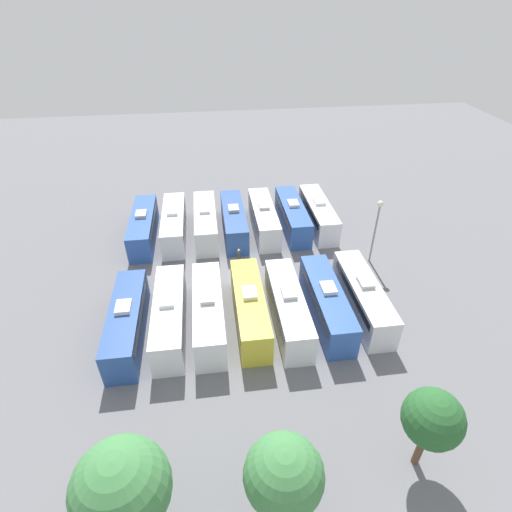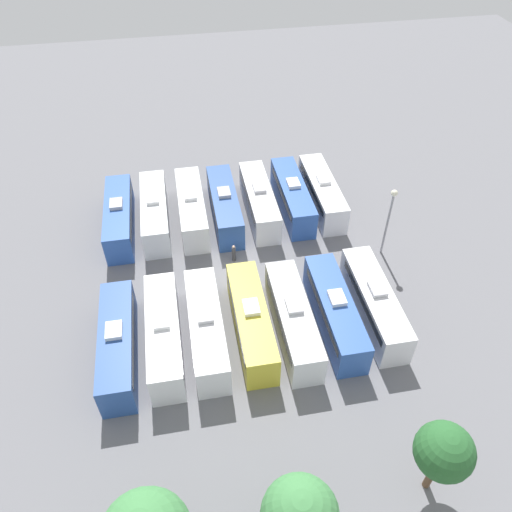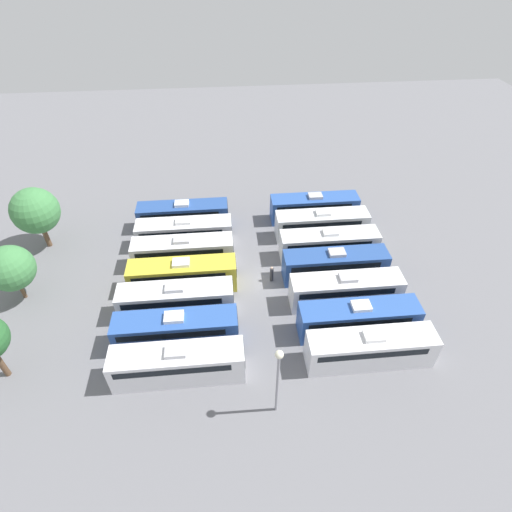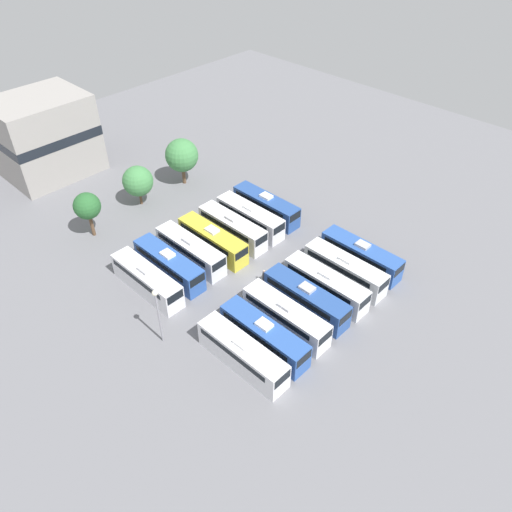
% 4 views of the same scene
% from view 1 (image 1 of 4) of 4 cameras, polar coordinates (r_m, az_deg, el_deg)
% --- Properties ---
extents(ground_plane, '(121.75, 121.75, 0.00)m').
position_cam_1_polar(ground_plane, '(41.60, -2.19, -1.96)').
color(ground_plane, slate).
extents(bus_0, '(2.51, 10.42, 3.39)m').
position_cam_1_polar(bus_0, '(48.96, 8.87, 6.07)').
color(bus_0, white).
rests_on(bus_0, ground_plane).
extents(bus_1, '(2.51, 10.42, 3.39)m').
position_cam_1_polar(bus_1, '(48.15, 5.24, 5.84)').
color(bus_1, '#2D56A8').
rests_on(bus_1, ground_plane).
extents(bus_2, '(2.51, 10.42, 3.39)m').
position_cam_1_polar(bus_2, '(47.41, 1.11, 5.50)').
color(bus_2, white).
rests_on(bus_2, ground_plane).
extents(bus_3, '(2.51, 10.42, 3.39)m').
position_cam_1_polar(bus_3, '(46.95, -3.18, 5.12)').
color(bus_3, '#284C93').
rests_on(bus_3, ground_plane).
extents(bus_4, '(2.51, 10.42, 3.39)m').
position_cam_1_polar(bus_4, '(47.01, -7.23, 4.92)').
color(bus_4, silver).
rests_on(bus_4, ground_plane).
extents(bus_5, '(2.51, 10.42, 3.39)m').
position_cam_1_polar(bus_5, '(47.20, -11.64, 4.58)').
color(bus_5, silver).
rests_on(bus_5, ground_plane).
extents(bus_6, '(2.51, 10.42, 3.39)m').
position_cam_1_polar(bus_6, '(47.51, -15.81, 4.14)').
color(bus_6, '#2D56A8').
rests_on(bus_6, ground_plane).
extents(bus_7, '(2.51, 10.42, 3.39)m').
position_cam_1_polar(bus_7, '(36.98, 15.04, -5.56)').
color(bus_7, silver).
rests_on(bus_7, ground_plane).
extents(bus_8, '(2.51, 10.42, 3.39)m').
position_cam_1_polar(bus_8, '(35.69, 10.06, -6.47)').
color(bus_8, '#2D56A8').
rests_on(bus_8, ground_plane).
extents(bus_9, '(2.51, 10.42, 3.39)m').
position_cam_1_polar(bus_9, '(34.76, 4.60, -7.26)').
color(bus_9, silver).
rests_on(bus_9, ground_plane).
extents(bus_10, '(2.51, 10.42, 3.39)m').
position_cam_1_polar(bus_10, '(34.67, -0.90, -7.27)').
color(bus_10, gold).
rests_on(bus_10, ground_plane).
extents(bus_11, '(2.51, 10.42, 3.39)m').
position_cam_1_polar(bus_11, '(34.47, -6.80, -7.87)').
color(bus_11, silver).
rests_on(bus_11, ground_plane).
extents(bus_12, '(2.51, 10.42, 3.39)m').
position_cam_1_polar(bus_12, '(34.70, -12.26, -8.22)').
color(bus_12, silver).
rests_on(bus_12, ground_plane).
extents(bus_13, '(2.51, 10.42, 3.39)m').
position_cam_1_polar(bus_13, '(35.05, -17.97, -8.85)').
color(bus_13, '#284C93').
rests_on(bus_13, ground_plane).
extents(worker_person, '(0.36, 0.36, 1.82)m').
position_cam_1_polar(worker_person, '(42.03, -2.46, -0.11)').
color(worker_person, '#333338').
rests_on(worker_person, ground_plane).
extents(light_pole, '(0.60, 0.60, 7.17)m').
position_cam_1_polar(light_pole, '(41.98, 16.90, 4.80)').
color(light_pole, gray).
rests_on(light_pole, ground_plane).
extents(tree_0, '(3.48, 3.48, 6.32)m').
position_cam_1_polar(tree_0, '(26.24, 23.92, -20.52)').
color(tree_0, brown).
rests_on(tree_0, ground_plane).
extents(tree_1, '(4.30, 4.30, 5.92)m').
position_cam_1_polar(tree_1, '(23.66, 3.98, -28.76)').
color(tree_1, brown).
rests_on(tree_1, ground_plane).
extents(tree_2, '(4.91, 4.91, 7.14)m').
position_cam_1_polar(tree_2, '(23.27, -18.65, -28.93)').
color(tree_2, brown).
rests_on(tree_2, ground_plane).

